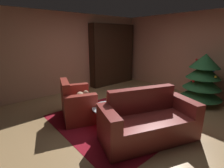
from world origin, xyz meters
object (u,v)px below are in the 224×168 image
Objects in this scene: coffee_table at (109,109)px; decorated_tree at (203,79)px; bookshelf_unit at (115,55)px; armchair_red at (77,104)px; book_stack_on_table at (108,105)px; bottle_on_table at (108,99)px; couch_red at (148,123)px.

decorated_tree is at bearing 75.73° from coffee_table.
bookshelf_unit reaches higher than armchair_red.
book_stack_on_table is (-0.05, 0.00, 0.07)m from coffee_table.
bookshelf_unit is 3.19m from decorated_tree.
decorated_tree is (0.69, 2.70, 0.32)m from coffee_table.
book_stack_on_table is 2.80m from decorated_tree.
armchair_red is at bearing -57.47° from bookshelf_unit.
decorated_tree is (0.86, 2.60, 0.19)m from bottle_on_table.
bookshelf_unit is 1.89× the size of armchair_red.
armchair_red is 5.62× the size of book_stack_on_table.
bottle_on_table reaches higher than coffee_table.
book_stack_on_table is (2.41, -2.30, -0.65)m from bookshelf_unit.
book_stack_on_table is (-0.85, -0.23, 0.13)m from couch_red.
book_stack_on_table is at bearing -43.73° from bookshelf_unit.
bottle_on_table is at bearing -171.91° from couch_red.
bottle_on_table is (0.60, 0.42, 0.19)m from armchair_red.
bookshelf_unit reaches higher than coffee_table.
decorated_tree reaches higher than bottle_on_table.
bottle_on_table is at bearing -44.12° from bookshelf_unit.
bookshelf_unit is at bearing 135.88° from bottle_on_table.
couch_red is 2.50m from decorated_tree.
armchair_red reaches higher than bottle_on_table.
bottle_on_table is 2.75m from decorated_tree.
bottle_on_table is (-0.17, 0.10, 0.13)m from coffee_table.
armchair_red is at bearing -144.83° from bottle_on_table.
coffee_table is at bearing -104.27° from decorated_tree.
armchair_red is 1.66× the size of coffee_table.
armchair_red is 1.67m from couch_red.
decorated_tree is at bearing 7.11° from bookshelf_unit.
decorated_tree is (3.14, 0.39, -0.41)m from bookshelf_unit.
couch_red is at bearing -32.49° from bookshelf_unit.
coffee_table is (0.77, 0.33, 0.06)m from armchair_red.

